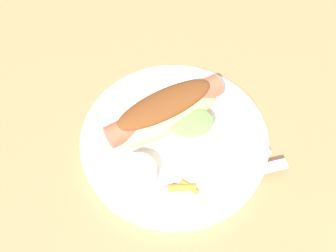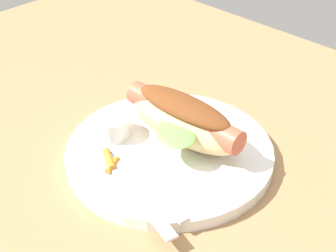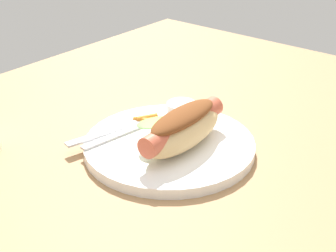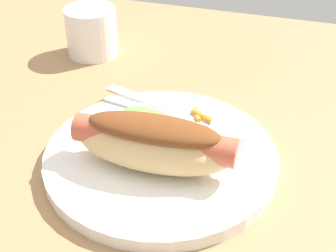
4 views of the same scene
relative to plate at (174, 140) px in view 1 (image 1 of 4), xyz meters
The scene contains 7 objects.
ground_plane 3.72cm from the plate, 125.94° to the left, with size 120.00×90.00×1.80cm, color #9E754C.
plate is the anchor object (origin of this frame).
hot_dog 4.67cm from the plate, 88.88° to the right, with size 17.33×9.96×5.94cm.
sauce_ramekin 8.23cm from the plate, 24.33° to the left, with size 4.84×4.84×2.82cm, color white.
fork 7.65cm from the plate, 111.74° to the left, with size 15.73×3.66×0.40cm.
knife 9.83cm from the plate, 112.71° to the left, with size 15.02×1.40×0.36cm, color silver.
carrot_garnish 7.99cm from the plate, 69.40° to the left, with size 3.71×2.97×0.96cm.
Camera 1 is at (18.55, 25.35, 55.17)cm, focal length 48.29 mm.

